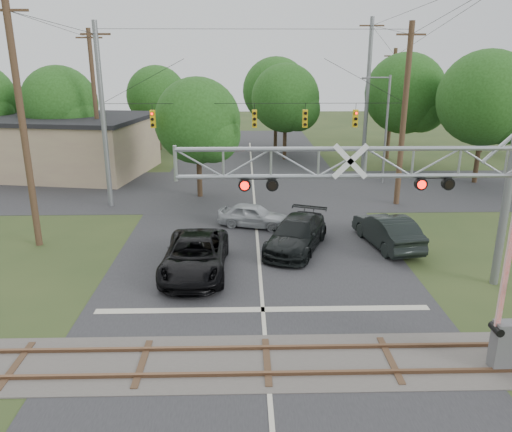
{
  "coord_description": "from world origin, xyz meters",
  "views": [
    {
      "loc": [
        -0.7,
        -11.85,
        9.39
      ],
      "look_at": [
        -0.22,
        7.5,
        3.21
      ],
      "focal_mm": 35.0,
      "sensor_mm": 36.0,
      "label": 1
    }
  ],
  "objects_px": {
    "pickup_black": "(195,256)",
    "commercial_building": "(28,144)",
    "car_dark": "(297,234)",
    "sedan_silver": "(253,215)",
    "traffic_signal_span": "(269,118)",
    "streetlight": "(384,124)",
    "crossing_gantry": "(431,222)"
  },
  "relations": [
    {
      "from": "pickup_black",
      "to": "commercial_building",
      "type": "height_order",
      "value": "commercial_building"
    },
    {
      "from": "pickup_black",
      "to": "car_dark",
      "type": "height_order",
      "value": "pickup_black"
    },
    {
      "from": "car_dark",
      "to": "sedan_silver",
      "type": "relative_size",
      "value": 1.39
    },
    {
      "from": "traffic_signal_span",
      "to": "streetlight",
      "type": "distance_m",
      "value": 10.79
    },
    {
      "from": "crossing_gantry",
      "to": "streetlight",
      "type": "relative_size",
      "value": 1.37
    },
    {
      "from": "crossing_gantry",
      "to": "commercial_building",
      "type": "bearing_deg",
      "value": 129.09
    },
    {
      "from": "crossing_gantry",
      "to": "commercial_building",
      "type": "relative_size",
      "value": 0.51
    },
    {
      "from": "car_dark",
      "to": "streetlight",
      "type": "relative_size",
      "value": 0.69
    },
    {
      "from": "car_dark",
      "to": "sedan_silver",
      "type": "xyz_separation_m",
      "value": [
        -2.14,
        3.64,
        -0.13
      ]
    },
    {
      "from": "traffic_signal_span",
      "to": "commercial_building",
      "type": "distance_m",
      "value": 22.96
    },
    {
      "from": "commercial_building",
      "to": "crossing_gantry",
      "type": "bearing_deg",
      "value": -40.95
    },
    {
      "from": "traffic_signal_span",
      "to": "pickup_black",
      "type": "xyz_separation_m",
      "value": [
        -3.87,
        -10.88,
        -4.9
      ]
    },
    {
      "from": "crossing_gantry",
      "to": "sedan_silver",
      "type": "distance_m",
      "value": 15.35
    },
    {
      "from": "pickup_black",
      "to": "car_dark",
      "type": "xyz_separation_m",
      "value": [
        4.89,
        2.81,
        -0.03
      ]
    },
    {
      "from": "traffic_signal_span",
      "to": "streetlight",
      "type": "xyz_separation_m",
      "value": [
        9.01,
        5.82,
        -1.19
      ]
    },
    {
      "from": "crossing_gantry",
      "to": "sedan_silver",
      "type": "bearing_deg",
      "value": 109.23
    },
    {
      "from": "sedan_silver",
      "to": "streetlight",
      "type": "relative_size",
      "value": 0.49
    },
    {
      "from": "crossing_gantry",
      "to": "sedan_silver",
      "type": "height_order",
      "value": "crossing_gantry"
    },
    {
      "from": "pickup_black",
      "to": "sedan_silver",
      "type": "xyz_separation_m",
      "value": [
        2.75,
        6.46,
        -0.16
      ]
    },
    {
      "from": "commercial_building",
      "to": "pickup_black",
      "type": "bearing_deg",
      "value": -43.47
    },
    {
      "from": "pickup_black",
      "to": "streetlight",
      "type": "bearing_deg",
      "value": 53.39
    },
    {
      "from": "pickup_black",
      "to": "streetlight",
      "type": "xyz_separation_m",
      "value": [
        12.87,
        16.7,
        3.71
      ]
    },
    {
      "from": "traffic_signal_span",
      "to": "commercial_building",
      "type": "xyz_separation_m",
      "value": [
        -19.97,
        10.82,
        -3.36
      ]
    },
    {
      "from": "traffic_signal_span",
      "to": "pickup_black",
      "type": "distance_m",
      "value": 12.55
    },
    {
      "from": "pickup_black",
      "to": "sedan_silver",
      "type": "bearing_deg",
      "value": 67.97
    },
    {
      "from": "crossing_gantry",
      "to": "pickup_black",
      "type": "bearing_deg",
      "value": 135.47
    },
    {
      "from": "crossing_gantry",
      "to": "pickup_black",
      "type": "distance_m",
      "value": 11.41
    },
    {
      "from": "traffic_signal_span",
      "to": "commercial_building",
      "type": "relative_size",
      "value": 0.89
    },
    {
      "from": "car_dark",
      "to": "streetlight",
      "type": "xyz_separation_m",
      "value": [
        7.98,
        13.89,
        3.74
      ]
    },
    {
      "from": "crossing_gantry",
      "to": "streetlight",
      "type": "distance_m",
      "value": 24.76
    },
    {
      "from": "car_dark",
      "to": "commercial_building",
      "type": "bearing_deg",
      "value": 159.32
    },
    {
      "from": "crossing_gantry",
      "to": "traffic_signal_span",
      "type": "height_order",
      "value": "traffic_signal_span"
    }
  ]
}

